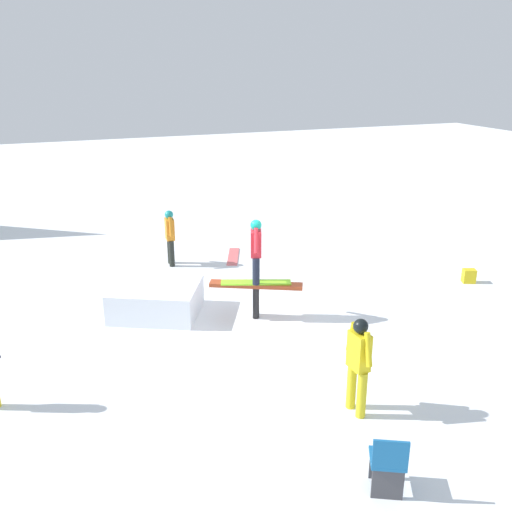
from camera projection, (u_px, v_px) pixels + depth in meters
name	position (u px, v px, depth m)	size (l,w,h in m)	color
ground_plane	(256.00, 318.00, 12.17)	(60.00, 60.00, 0.00)	white
rail_feature	(256.00, 289.00, 11.96)	(1.87, 1.13, 0.80)	black
snow_kicker_ramp	(156.00, 300.00, 12.27)	(1.80, 1.50, 0.65)	white
main_rider_on_rail	(256.00, 252.00, 11.69)	(1.47, 0.77, 1.37)	#8CE426
bystander_orange	(170.00, 235.00, 15.03)	(0.24, 0.65, 1.49)	#232722
bystander_yellow	(358.00, 361.00, 8.64)	(0.24, 0.65, 1.59)	gold
loose_snowboard_coral	(233.00, 256.00, 15.89)	(1.43, 0.28, 0.02)	#E76365
folding_chair	(388.00, 465.00, 7.16)	(0.59, 0.59, 0.88)	#3F3F44
backpack_on_snow	(469.00, 276.00, 14.03)	(0.30, 0.22, 0.34)	yellow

